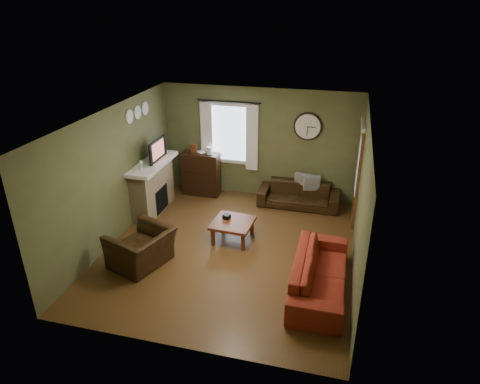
% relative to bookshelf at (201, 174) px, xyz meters
% --- Properties ---
extents(floor, '(4.60, 5.20, 0.00)m').
position_rel_bookshelf_xyz_m(floor, '(1.35, -2.27, -0.53)').
color(floor, brown).
rests_on(floor, ground).
extents(ceiling, '(4.60, 5.20, 0.00)m').
position_rel_bookshelf_xyz_m(ceiling, '(1.35, -2.27, 2.07)').
color(ceiling, white).
rests_on(ceiling, ground).
extents(wall_left, '(0.00, 5.20, 2.60)m').
position_rel_bookshelf_xyz_m(wall_left, '(-0.95, -2.27, 0.77)').
color(wall_left, brown).
rests_on(wall_left, ground).
extents(wall_right, '(0.00, 5.20, 2.60)m').
position_rel_bookshelf_xyz_m(wall_right, '(3.65, -2.27, 0.77)').
color(wall_right, brown).
rests_on(wall_right, ground).
extents(wall_back, '(4.60, 0.00, 2.60)m').
position_rel_bookshelf_xyz_m(wall_back, '(1.35, 0.33, 0.77)').
color(wall_back, brown).
rests_on(wall_back, ground).
extents(wall_front, '(4.60, 0.00, 2.60)m').
position_rel_bookshelf_xyz_m(wall_front, '(1.35, -4.87, 0.77)').
color(wall_front, brown).
rests_on(wall_front, ground).
extents(fireplace, '(0.40, 1.40, 1.10)m').
position_rel_bookshelf_xyz_m(fireplace, '(-0.75, -1.12, 0.02)').
color(fireplace, tan).
rests_on(fireplace, floor).
extents(firebox, '(0.04, 0.60, 0.55)m').
position_rel_bookshelf_xyz_m(firebox, '(-0.56, -1.12, -0.23)').
color(firebox, black).
rests_on(firebox, fireplace).
extents(mantel, '(0.58, 1.60, 0.08)m').
position_rel_bookshelf_xyz_m(mantel, '(-0.72, -1.12, 0.61)').
color(mantel, white).
rests_on(mantel, fireplace).
extents(tv, '(0.08, 0.60, 0.35)m').
position_rel_bookshelf_xyz_m(tv, '(-0.70, -0.97, 0.83)').
color(tv, black).
rests_on(tv, mantel).
extents(tv_screen, '(0.02, 0.62, 0.36)m').
position_rel_bookshelf_xyz_m(tv_screen, '(-0.62, -0.97, 0.88)').
color(tv_screen, '#994C3F').
rests_on(tv_screen, mantel).
extents(medallion_left, '(0.28, 0.28, 0.03)m').
position_rel_bookshelf_xyz_m(medallion_left, '(-0.93, -1.47, 1.72)').
color(medallion_left, white).
rests_on(medallion_left, wall_left).
extents(medallion_mid, '(0.28, 0.28, 0.03)m').
position_rel_bookshelf_xyz_m(medallion_mid, '(-0.93, -1.12, 1.72)').
color(medallion_mid, white).
rests_on(medallion_mid, wall_left).
extents(medallion_right, '(0.28, 0.28, 0.03)m').
position_rel_bookshelf_xyz_m(medallion_right, '(-0.93, -0.77, 1.72)').
color(medallion_right, white).
rests_on(medallion_right, wall_left).
extents(window_pane, '(1.00, 0.02, 1.30)m').
position_rel_bookshelf_xyz_m(window_pane, '(0.65, 0.31, 0.97)').
color(window_pane, silver).
rests_on(window_pane, wall_back).
extents(curtain_rod, '(0.03, 0.03, 1.50)m').
position_rel_bookshelf_xyz_m(curtain_rod, '(0.65, 0.21, 1.74)').
color(curtain_rod, black).
rests_on(curtain_rod, wall_back).
extents(curtain_left, '(0.28, 0.04, 1.55)m').
position_rel_bookshelf_xyz_m(curtain_left, '(0.10, 0.21, 0.92)').
color(curtain_left, white).
rests_on(curtain_left, wall_back).
extents(curtain_right, '(0.28, 0.04, 1.55)m').
position_rel_bookshelf_xyz_m(curtain_right, '(1.20, 0.21, 0.92)').
color(curtain_right, white).
rests_on(curtain_right, wall_back).
extents(wall_clock, '(0.64, 0.06, 0.64)m').
position_rel_bookshelf_xyz_m(wall_clock, '(2.45, 0.28, 1.27)').
color(wall_clock, white).
rests_on(wall_clock, wall_back).
extents(door, '(0.05, 0.90, 2.10)m').
position_rel_bookshelf_xyz_m(door, '(3.62, -0.42, 0.52)').
color(door, brown).
rests_on(door, floor).
extents(bookshelf, '(0.88, 0.38, 1.05)m').
position_rel_bookshelf_xyz_m(bookshelf, '(0.00, 0.00, 0.00)').
color(bookshelf, black).
rests_on(bookshelf, floor).
extents(book, '(0.26, 0.26, 0.02)m').
position_rel_bookshelf_xyz_m(book, '(-0.06, 0.00, 0.43)').
color(book, '#652E16').
rests_on(book, bookshelf).
extents(sofa_brown, '(1.84, 0.72, 0.54)m').
position_rel_bookshelf_xyz_m(sofa_brown, '(2.38, -0.05, -0.26)').
color(sofa_brown, black).
rests_on(sofa_brown, floor).
extents(pillow_left, '(0.39, 0.19, 0.38)m').
position_rel_bookshelf_xyz_m(pillow_left, '(2.44, 0.09, 0.02)').
color(pillow_left, gray).
rests_on(pillow_left, sofa_brown).
extents(pillow_right, '(0.38, 0.20, 0.36)m').
position_rel_bookshelf_xyz_m(pillow_right, '(2.65, 0.05, 0.02)').
color(pillow_right, gray).
rests_on(pillow_right, sofa_brown).
extents(sofa_red, '(0.84, 2.14, 0.63)m').
position_rel_bookshelf_xyz_m(sofa_red, '(3.11, -3.08, -0.21)').
color(sofa_red, maroon).
rests_on(sofa_red, floor).
extents(armchair, '(1.19, 1.27, 0.67)m').
position_rel_bookshelf_xyz_m(armchair, '(-0.05, -3.13, -0.19)').
color(armchair, black).
rests_on(armchair, floor).
extents(coffee_table, '(0.82, 0.82, 0.41)m').
position_rel_bookshelf_xyz_m(coffee_table, '(1.31, -1.91, -0.32)').
color(coffee_table, '#652E16').
rests_on(coffee_table, floor).
extents(tissue_box, '(0.16, 0.16, 0.09)m').
position_rel_bookshelf_xyz_m(tissue_box, '(1.16, -1.83, -0.13)').
color(tissue_box, black).
rests_on(tissue_box, coffee_table).
extents(wine_glass_a, '(0.07, 0.07, 0.19)m').
position_rel_bookshelf_xyz_m(wine_glass_a, '(-0.70, -1.64, 0.75)').
color(wine_glass_a, white).
rests_on(wine_glass_a, mantel).
extents(wine_glass_b, '(0.07, 0.07, 0.21)m').
position_rel_bookshelf_xyz_m(wine_glass_b, '(-0.70, -1.63, 0.76)').
color(wine_glass_b, white).
rests_on(wine_glass_b, mantel).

